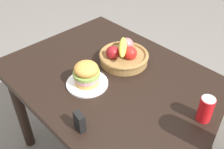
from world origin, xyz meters
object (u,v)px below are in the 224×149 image
Objects in this scene: plate at (87,83)px; napkin_holder at (80,122)px; soda_can at (206,109)px; fruit_basket at (124,55)px; sandwich at (86,73)px.

napkin_holder reaches higher than plate.
fruit_basket reaches higher than soda_can.
soda_can is at bearing 22.43° from plate.
napkin_holder is at bearing -127.68° from soda_can.
sandwich is 0.30m from napkin_holder.
napkin_holder is at bearing -45.14° from plate.
soda_can is (0.55, 0.23, 0.06)m from plate.
plate is 2.47× the size of napkin_holder.
napkin_holder is (-0.34, -0.44, -0.02)m from soda_can.
soda_can is 0.43× the size of fruit_basket.
napkin_holder is (0.22, -0.50, -0.00)m from fruit_basket.
sandwich is at bearing -87.68° from fruit_basket.
soda_can is at bearing -5.76° from fruit_basket.
napkin_holder is (0.21, -0.21, -0.03)m from sandwich.
fruit_basket is at bearing 92.32° from plate.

